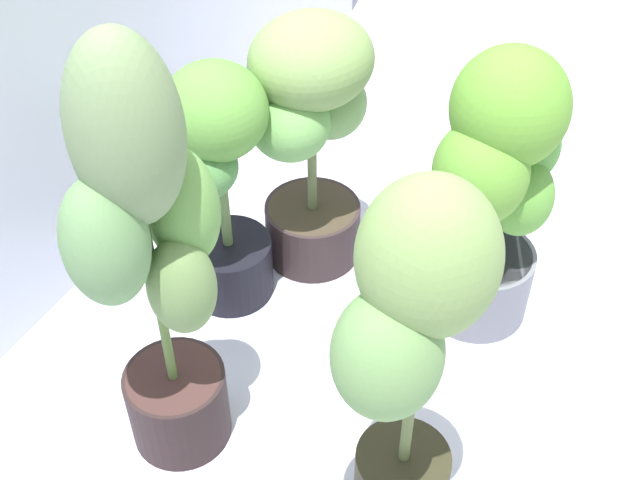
% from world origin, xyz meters
% --- Properties ---
extents(ground_plane, '(8.00, 8.00, 0.00)m').
position_xyz_m(ground_plane, '(0.00, 0.00, 0.00)').
color(ground_plane, silver).
rests_on(ground_plane, ground).
extents(potted_plant_front_left, '(0.33, 0.28, 0.84)m').
position_xyz_m(potted_plant_front_left, '(-0.34, -0.14, 0.51)').
color(potted_plant_front_left, '#2C2A18').
rests_on(potted_plant_front_left, ground).
extents(potted_plant_front_right, '(0.43, 0.32, 0.73)m').
position_xyz_m(potted_plant_front_right, '(0.28, -0.10, 0.41)').
color(potted_plant_front_right, slate).
rests_on(potted_plant_front_right, ground).
extents(potted_plant_back_right, '(0.41, 0.39, 0.70)m').
position_xyz_m(potted_plant_back_right, '(0.28, 0.36, 0.41)').
color(potted_plant_back_right, '#312424').
rests_on(potted_plant_back_right, ground).
extents(potted_plant_back_left, '(0.36, 0.27, 0.97)m').
position_xyz_m(potted_plant_back_left, '(-0.36, 0.35, 0.53)').
color(potted_plant_back_left, black).
rests_on(potted_plant_back_left, ground).
extents(potted_plant_back_center, '(0.33, 0.33, 0.65)m').
position_xyz_m(potted_plant_back_center, '(0.05, 0.48, 0.38)').
color(potted_plant_back_center, black).
rests_on(potted_plant_back_center, ground).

